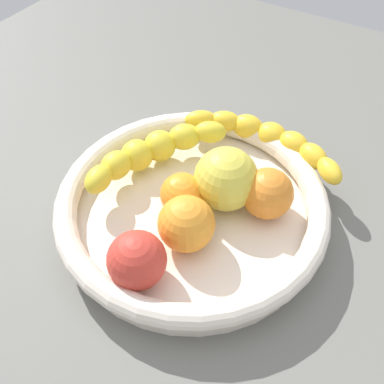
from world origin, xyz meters
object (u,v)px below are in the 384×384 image
(apple_yellow, at_px, (226,179))
(orange_front, at_px, (182,194))
(banana_draped_left, at_px, (151,151))
(orange_mid_right, at_px, (267,194))
(orange_mid_left, at_px, (186,224))
(tomato_red, at_px, (136,260))
(fruit_bowl, at_px, (192,207))
(banana_draped_right, at_px, (268,138))

(apple_yellow, bearing_deg, orange_front, 45.33)
(orange_front, relative_size, apple_yellow, 0.68)
(banana_draped_left, bearing_deg, apple_yellow, 178.85)
(orange_mid_right, bearing_deg, orange_mid_left, 56.66)
(orange_mid_left, bearing_deg, tomato_red, 72.88)
(fruit_bowl, xyz_separation_m, orange_front, (0.01, 0.01, 0.02))
(fruit_bowl, bearing_deg, orange_front, 32.67)
(orange_front, height_order, orange_mid_right, orange_mid_right)
(banana_draped_left, xyz_separation_m, tomato_red, (-0.08, 0.14, 0.00))
(fruit_bowl, bearing_deg, orange_mid_left, 113.49)
(banana_draped_left, bearing_deg, fruit_bowl, 157.26)
(orange_front, xyz_separation_m, orange_mid_left, (-0.03, 0.04, 0.01))
(orange_mid_left, bearing_deg, fruit_bowl, -66.51)
(banana_draped_left, xyz_separation_m, orange_mid_right, (-0.16, -0.01, 0.00))
(apple_yellow, bearing_deg, tomato_red, 78.77)
(fruit_bowl, xyz_separation_m, orange_mid_left, (-0.02, 0.05, 0.03))
(apple_yellow, relative_size, tomato_red, 1.23)
(banana_draped_right, xyz_separation_m, orange_front, (0.04, 0.15, 0.00))
(banana_draped_left, bearing_deg, tomato_red, 118.97)
(fruit_bowl, relative_size, banana_draped_right, 1.39)
(banana_draped_right, xyz_separation_m, tomato_red, (0.04, 0.25, 0.01))
(orange_front, xyz_separation_m, tomato_red, (-0.01, 0.10, 0.01))
(fruit_bowl, bearing_deg, orange_mid_right, -151.19)
(orange_mid_left, height_order, orange_mid_right, orange_mid_left)
(fruit_bowl, bearing_deg, banana_draped_right, -103.79)
(tomato_red, bearing_deg, banana_draped_left, -61.03)
(banana_draped_right, xyz_separation_m, apple_yellow, (0.01, 0.11, 0.01))
(banana_draped_right, distance_m, orange_mid_right, 0.11)
(banana_draped_left, relative_size, apple_yellow, 2.44)
(fruit_bowl, height_order, orange_front, orange_front)
(banana_draped_right, distance_m, apple_yellow, 0.11)
(orange_mid_left, relative_size, apple_yellow, 0.83)
(orange_mid_left, bearing_deg, apple_yellow, -95.99)
(banana_draped_left, bearing_deg, orange_mid_right, -176.86)
(fruit_bowl, bearing_deg, apple_yellow, -131.17)
(fruit_bowl, height_order, orange_mid_right, orange_mid_right)
(orange_mid_left, relative_size, tomato_red, 1.02)
(banana_draped_left, height_order, orange_mid_left, orange_mid_left)
(fruit_bowl, xyz_separation_m, tomato_red, (0.00, 0.11, 0.03))
(orange_front, bearing_deg, orange_mid_left, 127.22)
(apple_yellow, bearing_deg, orange_mid_left, 84.01)
(orange_front, xyz_separation_m, apple_yellow, (-0.04, -0.04, 0.01))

